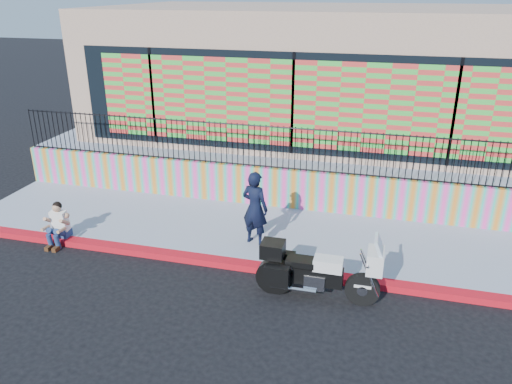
% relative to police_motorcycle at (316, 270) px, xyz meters
% --- Properties ---
extents(ground, '(90.00, 90.00, 0.00)m').
position_rel_police_motorcycle_xyz_m(ground, '(-1.46, 0.71, -0.64)').
color(ground, black).
rests_on(ground, ground).
extents(red_curb, '(16.00, 0.30, 0.15)m').
position_rel_police_motorcycle_xyz_m(red_curb, '(-1.46, 0.71, -0.56)').
color(red_curb, red).
rests_on(red_curb, ground).
extents(sidewalk, '(16.00, 3.00, 0.15)m').
position_rel_police_motorcycle_xyz_m(sidewalk, '(-1.46, 2.36, -0.56)').
color(sidewalk, '#98A3B7').
rests_on(sidewalk, ground).
extents(mural_wall, '(16.00, 0.20, 1.10)m').
position_rel_police_motorcycle_xyz_m(mural_wall, '(-1.46, 3.96, 0.06)').
color(mural_wall, '#FF43AA').
rests_on(mural_wall, sidewalk).
extents(metal_fence, '(15.80, 0.04, 1.20)m').
position_rel_police_motorcycle_xyz_m(metal_fence, '(-1.46, 3.96, 1.21)').
color(metal_fence, black).
rests_on(metal_fence, mural_wall).
extents(elevated_platform, '(16.00, 10.00, 1.25)m').
position_rel_police_motorcycle_xyz_m(elevated_platform, '(-1.46, 9.06, -0.01)').
color(elevated_platform, '#98A3B7').
rests_on(elevated_platform, ground).
extents(storefront_building, '(14.00, 8.06, 4.00)m').
position_rel_police_motorcycle_xyz_m(storefront_building, '(-1.46, 8.84, 2.61)').
color(storefront_building, tan).
rests_on(storefront_building, elevated_platform).
extents(police_motorcycle, '(2.45, 0.81, 1.53)m').
position_rel_police_motorcycle_xyz_m(police_motorcycle, '(0.00, 0.00, 0.00)').
color(police_motorcycle, black).
rests_on(police_motorcycle, ground).
extents(police_officer, '(0.75, 0.60, 1.81)m').
position_rel_police_motorcycle_xyz_m(police_officer, '(-1.71, 1.69, 0.42)').
color(police_officer, black).
rests_on(police_officer, sidewalk).
extents(seated_man, '(0.54, 0.71, 1.06)m').
position_rel_police_motorcycle_xyz_m(seated_man, '(-6.37, 0.62, -0.19)').
color(seated_man, navy).
rests_on(seated_man, ground).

